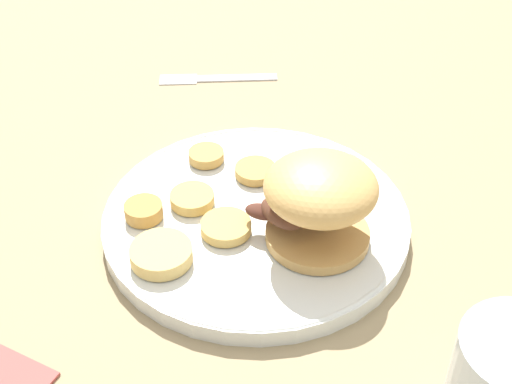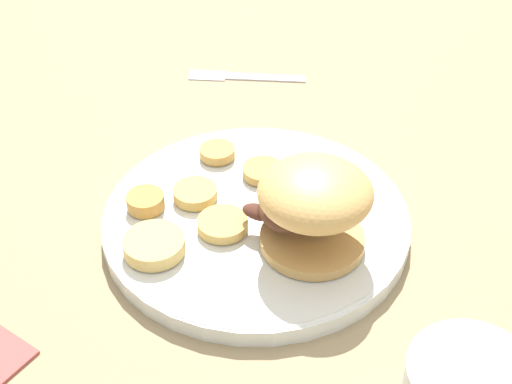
{
  "view_description": "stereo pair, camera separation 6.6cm",
  "coord_description": "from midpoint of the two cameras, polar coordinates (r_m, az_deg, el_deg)",
  "views": [
    {
      "loc": [
        -0.11,
        -0.5,
        0.46
      ],
      "look_at": [
        0.0,
        0.0,
        0.04
      ],
      "focal_mm": 50.0,
      "sensor_mm": 36.0,
      "label": 1
    },
    {
      "loc": [
        -0.05,
        -0.51,
        0.46
      ],
      "look_at": [
        0.0,
        0.0,
        0.04
      ],
      "focal_mm": 50.0,
      "sensor_mm": 36.0,
      "label": 2
    }
  ],
  "objects": [
    {
      "name": "potato_round_3",
      "position": [
        0.72,
        -2.67,
        1.6
      ],
      "size": [
        0.04,
        0.04,
        0.01
      ],
      "primitive_type": "cylinder",
      "color": "tan",
      "rests_on": "dinner_plate"
    },
    {
      "name": "sandwich",
      "position": [
        0.62,
        1.89,
        -0.5
      ],
      "size": [
        0.11,
        0.12,
        0.08
      ],
      "color": "tan",
      "rests_on": "dinner_plate"
    },
    {
      "name": "dinner_plate",
      "position": [
        0.68,
        -2.77,
        -2.28
      ],
      "size": [
        0.29,
        0.29,
        0.02
      ],
      "color": "silver",
      "rests_on": "ground_plane"
    },
    {
      "name": "potato_round_2",
      "position": [
        0.64,
        -10.57,
        -5.03
      ],
      "size": [
        0.06,
        0.06,
        0.01
      ],
      "primitive_type": "cylinder",
      "color": "#DBB766",
      "rests_on": "dinner_plate"
    },
    {
      "name": "ground_plane",
      "position": [
        0.69,
        -2.75,
        -2.94
      ],
      "size": [
        4.0,
        4.0,
        0.0
      ],
      "primitive_type": "plane",
      "color": "#937F5B"
    },
    {
      "name": "potato_round_0",
      "position": [
        0.69,
        -7.87,
        -0.63
      ],
      "size": [
        0.04,
        0.04,
        0.01
      ],
      "primitive_type": "cylinder",
      "color": "tan",
      "rests_on": "dinner_plate"
    },
    {
      "name": "fork",
      "position": [
        0.92,
        -5.29,
        9.01
      ],
      "size": [
        0.15,
        0.04,
        0.0
      ],
      "color": "silver",
      "rests_on": "ground_plane"
    },
    {
      "name": "potato_round_1",
      "position": [
        0.66,
        -5.31,
        -2.92
      ],
      "size": [
        0.05,
        0.05,
        0.01
      ],
      "primitive_type": "cylinder",
      "color": "tan",
      "rests_on": "dinner_plate"
    },
    {
      "name": "potato_round_5",
      "position": [
        0.68,
        -11.74,
        -1.59
      ],
      "size": [
        0.04,
        0.04,
        0.01
      ],
      "primitive_type": "cylinder",
      "color": "#BC8942",
      "rests_on": "dinner_plate"
    },
    {
      "name": "potato_round_4",
      "position": [
        0.75,
        -6.55,
        2.82
      ],
      "size": [
        0.04,
        0.04,
        0.01
      ],
      "primitive_type": "cylinder",
      "color": "tan",
      "rests_on": "dinner_plate"
    }
  ]
}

